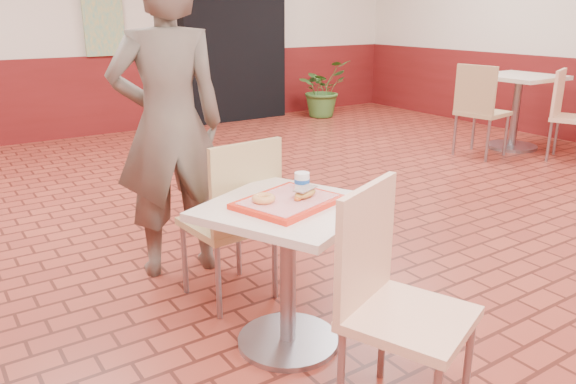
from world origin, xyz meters
TOP-DOWN VIEW (x-y plane):
  - room_shell at (0.00, 0.00)m, footprint 8.01×10.01m
  - wainscot_band at (0.00, 0.00)m, footprint 8.00×10.00m
  - corridor_doorway at (1.20, 4.88)m, footprint 1.60×0.22m
  - promo_poster at (-0.60, 4.94)m, footprint 0.50×0.03m
  - main_table at (-1.43, -0.42)m, footprint 0.68×0.68m
  - chair_main_front at (-1.37, -1.04)m, footprint 0.56×0.56m
  - chair_main_back at (-1.43, 0.09)m, footprint 0.46×0.46m
  - customer at (-1.54, 0.66)m, footprint 0.74×0.57m
  - serving_tray at (-1.43, -0.42)m, footprint 0.44×0.34m
  - ring_donut at (-1.54, -0.40)m, footprint 0.11×0.11m
  - long_john_donut at (-1.36, -0.45)m, footprint 0.16×0.12m
  - paper_cup at (-1.31, -0.36)m, footprint 0.07×0.07m
  - second_table at (3.06, 1.51)m, footprint 0.80×0.80m
  - chair_second_left at (2.35, 1.48)m, footprint 0.53×0.53m
  - chair_second_front at (3.03, 0.87)m, footprint 0.57×0.57m
  - potted_plant at (2.43, 4.40)m, footprint 0.87×0.79m

SIDE VIEW (x-z plane):
  - potted_plant at x=2.43m, z-range 0.00..0.84m
  - main_table at x=-1.43m, z-range 0.12..0.84m
  - wainscot_band at x=0.00m, z-range 0.00..1.00m
  - chair_main_back at x=-1.43m, z-range 0.05..0.98m
  - chair_main_front at x=-1.37m, z-range 0.05..0.99m
  - chair_second_front at x=3.03m, z-range 0.06..1.01m
  - chair_second_left at x=2.35m, z-range 0.06..1.06m
  - second_table at x=3.06m, z-range 0.15..1.00m
  - serving_tray at x=-1.43m, z-range 0.72..0.74m
  - ring_donut at x=-1.54m, z-range 0.75..0.78m
  - long_john_donut at x=-1.36m, z-range 0.74..0.79m
  - paper_cup at x=-1.31m, z-range 0.75..0.84m
  - customer at x=-1.54m, z-range 0.00..1.83m
  - corridor_doorway at x=1.20m, z-range 0.00..2.20m
  - room_shell at x=0.00m, z-range 0.00..3.00m
  - promo_poster at x=-0.60m, z-range 1.00..2.20m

